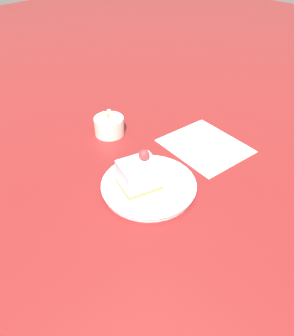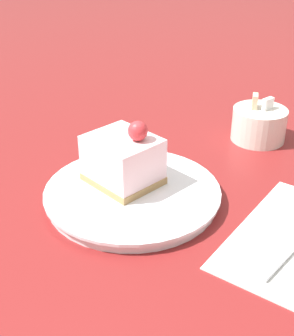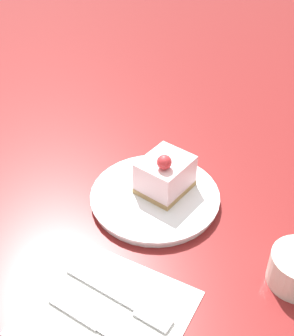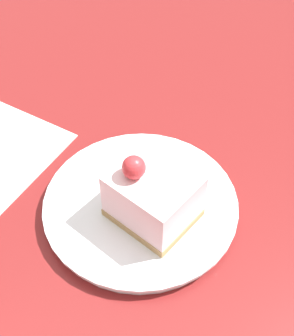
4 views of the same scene
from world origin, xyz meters
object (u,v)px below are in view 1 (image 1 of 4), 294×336
object	(u,v)px
cake_slice	(139,174)
knife	(215,144)
plate	(149,185)
sugar_bowl	(109,126)
fork	(194,145)

from	to	relation	value
cake_slice	knife	xyz separation A→B (m)	(0.27, -0.02, -0.04)
plate	knife	size ratio (longest dim) A/B	1.34
plate	sugar_bowl	world-z (taller)	sugar_bowl
knife	cake_slice	bearing A→B (deg)	-170.64
cake_slice	fork	bearing A→B (deg)	23.03
plate	knife	bearing A→B (deg)	-1.32
fork	sugar_bowl	world-z (taller)	sugar_bowl
knife	sugar_bowl	distance (m)	0.30
plate	sugar_bowl	bearing A→B (deg)	70.70
knife	plate	bearing A→B (deg)	-168.43
plate	cake_slice	size ratio (longest dim) A/B	2.12
cake_slice	sugar_bowl	distance (m)	0.26
fork	sugar_bowl	distance (m)	0.25
knife	sugar_bowl	xyz separation A→B (m)	(-0.17, 0.25, 0.02)
cake_slice	sugar_bowl	size ratio (longest dim) A/B	1.24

